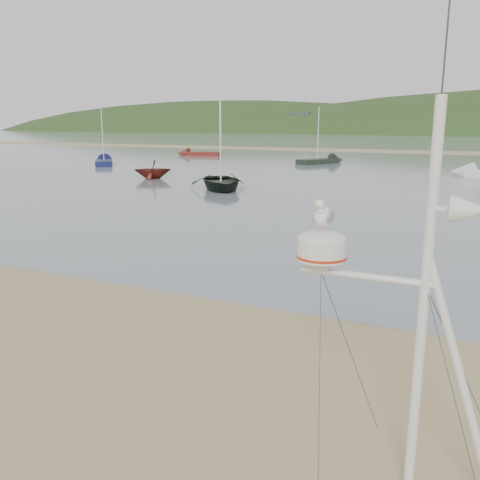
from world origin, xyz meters
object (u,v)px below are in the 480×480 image
at_px(sailboat_dark_mid, 328,161).
at_px(sailboat_white_near, 480,174).
at_px(sailboat_blue_near, 105,161).
at_px(mast_rig, 409,394).
at_px(boat_red, 152,161).
at_px(boat_dark, 221,150).
at_px(dinghy_red_far, 193,154).

bearing_deg(sailboat_dark_mid, sailboat_white_near, -31.29).
bearing_deg(sailboat_blue_near, sailboat_dark_mid, 27.57).
bearing_deg(mast_rig, boat_red, 129.22).
xyz_separation_m(mast_rig, sailboat_dark_mid, (-13.56, 45.65, -0.95)).
xyz_separation_m(sailboat_white_near, sailboat_dark_mid, (-14.06, 8.55, 0.00)).
bearing_deg(sailboat_white_near, mast_rig, -90.77).
relative_size(mast_rig, boat_red, 2.00).
bearing_deg(boat_dark, boat_red, 119.42).
bearing_deg(dinghy_red_far, mast_rig, -57.57).
xyz_separation_m(mast_rig, boat_red, (-21.17, 25.94, 0.08)).
bearing_deg(boat_red, sailboat_dark_mid, 126.55).
xyz_separation_m(mast_rig, sailboat_white_near, (0.50, 37.10, -0.95)).
relative_size(boat_dark, boat_red, 1.85).
bearing_deg(boat_dark, sailboat_blue_near, 111.61).
distance_m(boat_dark, sailboat_white_near, 20.58).
bearing_deg(mast_rig, sailboat_blue_near, 133.44).
relative_size(boat_red, sailboat_white_near, 0.39).
bearing_deg(mast_rig, sailboat_dark_mid, 106.55).
relative_size(boat_dark, sailboat_white_near, 0.72).
distance_m(sailboat_blue_near, sailboat_white_near, 33.96).
relative_size(boat_red, dinghy_red_far, 0.44).
height_order(mast_rig, dinghy_red_far, mast_rig).
relative_size(sailboat_blue_near, sailboat_dark_mid, 1.03).
height_order(mast_rig, boat_red, mast_rig).
bearing_deg(sailboat_dark_mid, boat_red, -111.11).
bearing_deg(sailboat_white_near, sailboat_dark_mid, 148.71).
distance_m(mast_rig, sailboat_dark_mid, 47.63).
xyz_separation_m(boat_dark, sailboat_white_near, (14.26, 14.68, -2.13)).
distance_m(mast_rig, boat_dark, 26.33).
height_order(mast_rig, sailboat_dark_mid, sailboat_dark_mid).
bearing_deg(sailboat_white_near, dinghy_red_far, 157.60).
bearing_deg(sailboat_white_near, boat_dark, -134.17).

